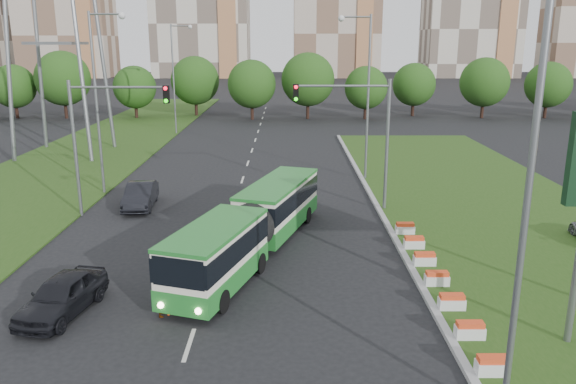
{
  "coord_description": "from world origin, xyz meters",
  "views": [
    {
      "loc": [
        0.37,
        -23.28,
        10.05
      ],
      "look_at": [
        0.43,
        4.65,
        2.6
      ],
      "focal_mm": 35.0,
      "sensor_mm": 36.0,
      "label": 1
    }
  ],
  "objects_px": {
    "shopping_trolley": "(171,307)",
    "car_left_near": "(62,295)",
    "car_left_far": "(140,195)",
    "traffic_mast_median": "(361,124)",
    "traffic_mast_left": "(101,127)",
    "articulated_bus": "(250,225)",
    "pedestrian": "(160,296)"
  },
  "relations": [
    {
      "from": "traffic_mast_left",
      "to": "car_left_far",
      "type": "bearing_deg",
      "value": 47.68
    },
    {
      "from": "traffic_mast_median",
      "to": "car_left_near",
      "type": "relative_size",
      "value": 1.79
    },
    {
      "from": "articulated_bus",
      "to": "pedestrian",
      "type": "distance_m",
      "value": 7.08
    },
    {
      "from": "traffic_mast_left",
      "to": "articulated_bus",
      "type": "bearing_deg",
      "value": -35.87
    },
    {
      "from": "traffic_mast_median",
      "to": "car_left_far",
      "type": "distance_m",
      "value": 14.38
    },
    {
      "from": "car_left_far",
      "to": "pedestrian",
      "type": "relative_size",
      "value": 2.91
    },
    {
      "from": "traffic_mast_median",
      "to": "shopping_trolley",
      "type": "xyz_separation_m",
      "value": [
        -8.86,
        -13.69,
        -5.1
      ]
    },
    {
      "from": "articulated_bus",
      "to": "pedestrian",
      "type": "height_order",
      "value": "articulated_bus"
    },
    {
      "from": "traffic_mast_median",
      "to": "traffic_mast_left",
      "type": "bearing_deg",
      "value": -176.23
    },
    {
      "from": "traffic_mast_median",
      "to": "articulated_bus",
      "type": "distance_m",
      "value": 10.45
    },
    {
      "from": "traffic_mast_left",
      "to": "articulated_bus",
      "type": "height_order",
      "value": "traffic_mast_left"
    },
    {
      "from": "shopping_trolley",
      "to": "car_left_far",
      "type": "bearing_deg",
      "value": 84.66
    },
    {
      "from": "car_left_near",
      "to": "articulated_bus",
      "type": "bearing_deg",
      "value": 54.06
    },
    {
      "from": "car_left_near",
      "to": "pedestrian",
      "type": "distance_m",
      "value": 3.78
    },
    {
      "from": "car_left_near",
      "to": "car_left_far",
      "type": "relative_size",
      "value": 0.95
    },
    {
      "from": "traffic_mast_left",
      "to": "car_left_near",
      "type": "relative_size",
      "value": 1.79
    },
    {
      "from": "traffic_mast_left",
      "to": "pedestrian",
      "type": "relative_size",
      "value": 4.95
    },
    {
      "from": "traffic_mast_median",
      "to": "shopping_trolley",
      "type": "relative_size",
      "value": 15.66
    },
    {
      "from": "traffic_mast_median",
      "to": "car_left_far",
      "type": "height_order",
      "value": "traffic_mast_median"
    },
    {
      "from": "articulated_bus",
      "to": "pedestrian",
      "type": "bearing_deg",
      "value": -96.78
    },
    {
      "from": "car_left_near",
      "to": "traffic_mast_median",
      "type": "bearing_deg",
      "value": 57.94
    },
    {
      "from": "traffic_mast_left",
      "to": "articulated_bus",
      "type": "xyz_separation_m",
      "value": [
        8.94,
        -6.46,
        -3.85
      ]
    },
    {
      "from": "traffic_mast_median",
      "to": "pedestrian",
      "type": "relative_size",
      "value": 4.95
    },
    {
      "from": "articulated_bus",
      "to": "car_left_near",
      "type": "bearing_deg",
      "value": -119.23
    },
    {
      "from": "car_left_near",
      "to": "car_left_far",
      "type": "bearing_deg",
      "value": 103.99
    },
    {
      "from": "traffic_mast_left",
      "to": "pedestrian",
      "type": "bearing_deg",
      "value": -65.09
    },
    {
      "from": "shopping_trolley",
      "to": "car_left_near",
      "type": "bearing_deg",
      "value": 156.19
    },
    {
      "from": "traffic_mast_median",
      "to": "car_left_far",
      "type": "relative_size",
      "value": 1.7
    },
    {
      "from": "traffic_mast_median",
      "to": "shopping_trolley",
      "type": "bearing_deg",
      "value": -122.91
    },
    {
      "from": "articulated_bus",
      "to": "car_left_far",
      "type": "bearing_deg",
      "value": 150.32
    },
    {
      "from": "traffic_mast_median",
      "to": "car_left_near",
      "type": "distance_m",
      "value": 19.4
    },
    {
      "from": "articulated_bus",
      "to": "car_left_far",
      "type": "relative_size",
      "value": 3.17
    }
  ]
}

